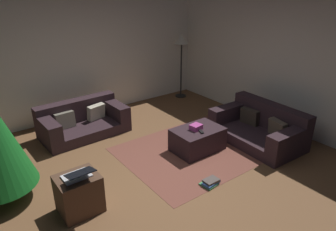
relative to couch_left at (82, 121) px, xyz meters
The scene contains 13 objects.
ground_plane 2.27m from the couch_left, 82.92° to the right, with size 6.40×6.40×0.00m, color brown.
rear_partition 1.41m from the couch_left, 72.79° to the left, with size 6.40×0.12×2.60m, color silver.
corner_partition 4.22m from the couch_left, 33.25° to the right, with size 0.12×6.40×2.60m, color silver.
couch_left is the anchor object (origin of this frame).
couch_right 3.41m from the couch_left, 42.03° to the right, with size 1.02×1.66×0.68m.
ottoman 2.30m from the couch_left, 53.85° to the right, with size 0.86×0.59×0.41m, color #2D1E23.
gift_box 2.28m from the couch_left, 54.54° to the right, with size 0.19×0.16×0.09m, color #B23F8C.
tv_remote 2.38m from the couch_left, 56.23° to the right, with size 0.05×0.16×0.02m, color black.
side_table 2.34m from the couch_left, 113.43° to the right, with size 0.52×0.44×0.52m, color #4C3323.
laptop 2.41m from the couch_left, 112.88° to the right, with size 0.34×0.39×0.17m.
book_stack 2.88m from the couch_left, 73.64° to the right, with size 0.28×0.23×0.09m.
corner_lamp 3.13m from the couch_left, ahead, with size 0.36×0.36×1.60m.
area_rug 2.31m from the couch_left, 53.85° to the right, with size 2.60×2.00×0.01m, color brown.
Camera 1 is at (-2.24, -3.18, 2.76)m, focal length 33.23 mm.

